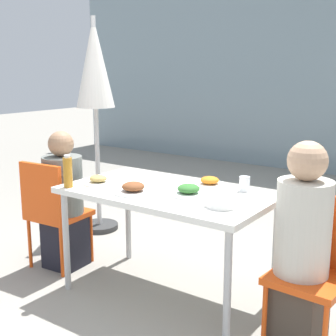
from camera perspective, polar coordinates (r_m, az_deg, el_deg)
ground_plane at (r=3.40m, az=0.00°, el=-15.14°), size 24.00×24.00×0.00m
dining_table at (r=3.14m, az=0.00°, el=-3.78°), size 1.40×0.80×0.76m
chair_left at (r=3.73m, az=-13.99°, el=-4.64°), size 0.43×0.43×0.86m
person_left at (r=3.75m, az=-12.59°, el=-4.27°), size 0.31×0.31×1.09m
chair_right at (r=2.79m, az=17.54°, el=-10.71°), size 0.43×0.43×0.86m
person_right at (r=2.71m, az=15.99°, el=-9.69°), size 0.30×0.30×1.18m
closed_umbrella at (r=4.43m, az=-8.91°, el=11.19°), size 0.36×0.36×2.01m
plate_0 at (r=3.24m, az=5.10°, el=-1.75°), size 0.23×0.23×0.07m
plate_1 at (r=3.00m, az=2.52°, el=-2.81°), size 0.26×0.26×0.07m
plate_2 at (r=3.32m, az=-8.50°, el=-1.53°), size 0.22×0.22×0.06m
plate_3 at (r=3.05m, az=-4.26°, el=-2.55°), size 0.27×0.27×0.07m
bottle at (r=3.24m, az=-12.12°, el=-0.46°), size 0.06×0.06×0.22m
drinking_cup at (r=3.12m, az=9.30°, el=-1.93°), size 0.07×0.07×0.10m
salad_bowl at (r=2.77m, az=6.62°, el=-4.25°), size 0.20×0.20×0.05m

